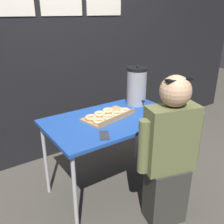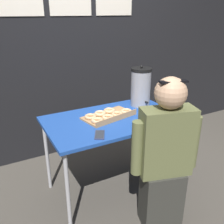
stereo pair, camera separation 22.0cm
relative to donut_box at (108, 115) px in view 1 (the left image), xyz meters
name	(u,v)px [view 1 (the left image)]	position (x,y,z in m)	size (l,w,h in m)	color
ground_plane	(112,188)	(0.03, -0.03, -0.79)	(12.00, 12.00, 0.00)	#4C473F
back_wall	(62,32)	(0.03, 0.95, 0.66)	(6.00, 0.11, 2.88)	black
folding_table	(112,124)	(0.03, -0.03, -0.08)	(1.18, 0.70, 0.77)	#1E479E
donut_box	(108,115)	(0.00, 0.00, 0.00)	(0.50, 0.34, 0.05)	tan
coffee_urn	(137,86)	(0.43, 0.13, 0.17)	(0.20, 0.23, 0.40)	#939399
cell_phone	(104,135)	(-0.22, -0.28, -0.01)	(0.13, 0.16, 0.01)	#2D334C
person_seated	(169,156)	(0.17, -0.60, -0.17)	(0.51, 0.29, 1.25)	#33332D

